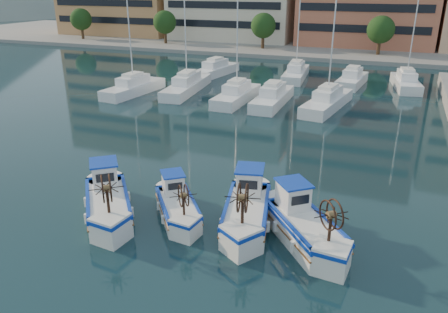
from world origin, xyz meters
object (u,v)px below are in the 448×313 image
fishing_boat_b (177,204)px  fishing_boat_c (247,208)px  fishing_boat_d (303,224)px  fishing_boat_a (108,200)px

fishing_boat_b → fishing_boat_c: 3.38m
fishing_boat_c → fishing_boat_d: bearing=-22.5°
fishing_boat_a → fishing_boat_b: 3.38m
fishing_boat_b → fishing_boat_c: bearing=-27.9°
fishing_boat_a → fishing_boat_c: (6.52, 1.70, 0.00)m
fishing_boat_a → fishing_boat_b: size_ratio=1.23×
fishing_boat_c → fishing_boat_d: size_ratio=1.06×
fishing_boat_a → fishing_boat_c: fishing_boat_c is taller
fishing_boat_d → fishing_boat_c: bearing=130.6°
fishing_boat_c → fishing_boat_d: fishing_boat_c is taller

